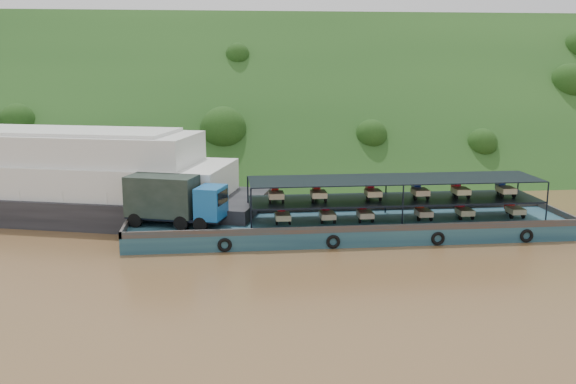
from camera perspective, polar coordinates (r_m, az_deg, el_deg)
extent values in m
plane|color=brown|center=(50.24, 2.65, -4.22)|extent=(160.00, 160.00, 0.00)
cube|color=#183914|center=(85.19, -1.06, 2.40)|extent=(140.00, 39.60, 39.60)
cube|color=#15354A|center=(51.37, 5.54, -3.21)|extent=(35.00, 7.00, 1.20)
cube|color=#592D19|center=(54.39, 4.84, -1.43)|extent=(35.00, 0.20, 0.50)
cube|color=#592D19|center=(47.94, 6.38, -3.27)|extent=(35.00, 0.20, 0.50)
cube|color=#592D19|center=(57.24, 22.88, -1.66)|extent=(0.20, 7.00, 0.50)
cube|color=#592D19|center=(50.62, -14.13, -2.75)|extent=(0.20, 7.00, 0.50)
torus|color=black|center=(46.93, -5.65, -4.72)|extent=(1.06, 0.26, 1.06)
torus|color=black|center=(47.65, 4.04, -4.44)|extent=(1.06, 0.26, 1.06)
torus|color=black|center=(49.67, 13.19, -4.05)|extent=(1.06, 0.26, 1.06)
torus|color=black|center=(52.38, 20.45, -3.67)|extent=(1.06, 0.26, 1.06)
cylinder|color=black|center=(50.33, -13.41, -2.44)|extent=(1.17, 0.73, 1.10)
cylinder|color=black|center=(52.34, -12.28, -1.85)|extent=(1.17, 0.73, 1.10)
cylinder|color=black|center=(48.78, -9.48, -2.73)|extent=(1.17, 0.73, 1.10)
cylinder|color=black|center=(50.85, -8.47, -2.10)|extent=(1.17, 0.73, 1.10)
cylinder|color=black|center=(48.21, -7.79, -2.85)|extent=(1.17, 0.73, 1.10)
cylinder|color=black|center=(50.30, -6.84, -2.21)|extent=(1.17, 0.73, 1.10)
cube|color=black|center=(50.11, -9.90, -2.16)|extent=(7.87, 4.81, 0.22)
cube|color=#165799|center=(48.77, -6.86, -0.92)|extent=(2.65, 3.12, 2.42)
cube|color=black|center=(48.37, -5.83, -0.47)|extent=(0.80, 2.10, 0.99)
cube|color=black|center=(50.20, -11.12, -0.31)|extent=(5.87, 4.27, 3.08)
cube|color=black|center=(51.65, 9.40, -0.65)|extent=(23.00, 5.00, 0.12)
cube|color=black|center=(51.33, 9.46, 1.14)|extent=(23.00, 5.00, 0.08)
cylinder|color=black|center=(47.41, -3.30, -1.64)|extent=(0.12, 0.12, 3.30)
cylinder|color=black|center=(52.28, -3.59, -0.38)|extent=(0.12, 0.12, 3.30)
cylinder|color=black|center=(49.31, 10.17, -1.28)|extent=(0.12, 0.12, 3.30)
cylinder|color=black|center=(54.01, 8.69, -0.10)|extent=(0.12, 0.12, 3.30)
cylinder|color=black|center=(53.67, 22.04, -0.91)|extent=(0.12, 0.12, 3.30)
cylinder|color=black|center=(58.02, 19.74, 0.16)|extent=(0.12, 0.12, 3.30)
cylinder|color=black|center=(51.36, -0.64, -2.17)|extent=(0.12, 0.52, 0.52)
cylinder|color=black|center=(49.57, -1.01, -2.68)|extent=(0.14, 0.52, 0.52)
cylinder|color=black|center=(49.67, 0.14, -2.65)|extent=(0.14, 0.52, 0.52)
cube|color=beige|center=(49.87, -0.47, -2.19)|extent=(1.15, 1.50, 0.44)
cube|color=red|center=(50.94, -0.60, -1.68)|extent=(0.55, 0.80, 0.80)
cube|color=red|center=(50.64, -0.58, -1.18)|extent=(0.50, 0.10, 0.10)
cylinder|color=black|center=(51.81, 3.26, -2.06)|extent=(0.12, 0.52, 0.52)
cylinder|color=black|center=(50.01, 3.03, -2.57)|extent=(0.14, 0.52, 0.52)
cylinder|color=black|center=(50.17, 4.16, -2.53)|extent=(0.14, 0.52, 0.52)
cube|color=beige|center=(50.34, 3.53, -2.08)|extent=(1.15, 1.50, 0.44)
cube|color=#AB0B1F|center=(51.40, 3.32, -1.58)|extent=(0.55, 0.80, 0.80)
cube|color=#AB0B1F|center=(51.09, 3.36, -1.08)|extent=(0.50, 0.10, 0.10)
cylinder|color=black|center=(52.38, 6.52, -1.97)|extent=(0.12, 0.52, 0.52)
cylinder|color=black|center=(50.57, 6.41, -2.46)|extent=(0.14, 0.52, 0.52)
cylinder|color=black|center=(50.79, 7.51, -2.43)|extent=(0.14, 0.52, 0.52)
cube|color=beige|center=(50.93, 6.88, -1.98)|extent=(1.15, 1.50, 0.44)
cube|color=#AD0B12|center=(51.97, 6.60, -1.49)|extent=(0.55, 0.80, 0.80)
cube|color=#AD0B12|center=(51.67, 6.66, -1.00)|extent=(0.50, 0.10, 0.10)
cylinder|color=black|center=(53.61, 11.48, -1.81)|extent=(0.12, 0.52, 0.52)
cylinder|color=black|center=(51.80, 11.55, -2.29)|extent=(0.14, 0.52, 0.52)
cylinder|color=black|center=(52.11, 12.60, -2.25)|extent=(0.14, 0.52, 0.52)
cube|color=tan|center=(52.19, 11.97, -1.82)|extent=(1.15, 1.50, 0.44)
cube|color=#B0250B|center=(53.22, 11.60, -1.34)|extent=(0.55, 0.80, 0.80)
cube|color=#B0250B|center=(52.92, 11.69, -0.86)|extent=(0.50, 0.10, 0.10)
cylinder|color=black|center=(54.73, 14.88, -1.70)|extent=(0.12, 0.52, 0.52)
cylinder|color=black|center=(52.92, 15.06, -2.16)|extent=(0.14, 0.52, 0.52)
cylinder|color=black|center=(53.29, 16.07, -2.12)|extent=(0.14, 0.52, 0.52)
cube|color=#C4BB8B|center=(53.34, 15.45, -1.70)|extent=(1.15, 1.50, 0.44)
cube|color=red|center=(54.34, 15.02, -1.23)|extent=(0.55, 0.80, 0.80)
cube|color=red|center=(54.06, 15.12, -0.76)|extent=(0.50, 0.10, 0.10)
cylinder|color=black|center=(56.39, 18.92, -1.55)|extent=(0.12, 0.52, 0.52)
cylinder|color=black|center=(54.60, 19.24, -1.99)|extent=(0.14, 0.52, 0.52)
cylinder|color=black|center=(55.03, 20.18, -1.96)|extent=(0.14, 0.52, 0.52)
cube|color=beige|center=(55.05, 19.58, -1.55)|extent=(1.15, 1.50, 0.44)
cube|color=#BD0F0C|center=(56.02, 19.09, -1.10)|extent=(0.55, 0.80, 0.80)
cube|color=#BD0F0C|center=(55.74, 19.21, -0.65)|extent=(0.50, 0.10, 0.10)
cylinder|color=black|center=(50.93, -1.22, -0.30)|extent=(0.12, 0.52, 0.52)
cylinder|color=black|center=(49.13, -1.61, -0.75)|extent=(0.14, 0.52, 0.52)
cylinder|color=black|center=(49.22, -0.45, -0.72)|extent=(0.14, 0.52, 0.52)
cube|color=#C3AF8A|center=(49.44, -1.07, -0.27)|extent=(1.15, 1.50, 0.44)
cube|color=#B3150B|center=(50.53, -1.19, 0.20)|extent=(0.55, 0.80, 0.80)
cube|color=#B3150B|center=(50.23, -1.17, 0.72)|extent=(0.50, 0.10, 0.10)
cylinder|color=black|center=(51.31, 2.48, -0.22)|extent=(0.12, 0.52, 0.52)
cylinder|color=black|center=(49.50, 2.22, -0.66)|extent=(0.14, 0.52, 0.52)
cylinder|color=black|center=(49.65, 3.36, -0.63)|extent=(0.14, 0.52, 0.52)
cube|color=beige|center=(49.84, 2.73, -0.18)|extent=(1.15, 1.50, 0.44)
cube|color=#B1100B|center=(50.92, 2.53, 0.28)|extent=(0.55, 0.80, 0.80)
cube|color=#B1100B|center=(50.63, 2.57, 0.79)|extent=(0.50, 0.10, 0.10)
cylinder|color=black|center=(52.13, 7.19, -0.11)|extent=(0.12, 0.52, 0.52)
cylinder|color=black|center=(50.31, 7.10, -0.54)|extent=(0.14, 0.52, 0.52)
cylinder|color=black|center=(50.54, 8.20, -0.51)|extent=(0.14, 0.52, 0.52)
cube|color=beige|center=(50.68, 7.57, -0.07)|extent=(1.15, 1.50, 0.44)
cube|color=red|center=(51.74, 7.28, 0.38)|extent=(0.55, 0.80, 0.80)
cube|color=red|center=(51.46, 7.34, 0.89)|extent=(0.50, 0.10, 0.10)
cylinder|color=black|center=(53.14, 11.19, -0.02)|extent=(0.12, 0.52, 0.52)
cylinder|color=black|center=(51.31, 11.25, -0.44)|extent=(0.14, 0.52, 0.52)
cylinder|color=black|center=(51.62, 12.31, -0.41)|extent=(0.14, 0.52, 0.52)
cube|color=#CCB590|center=(51.72, 11.68, 0.03)|extent=(1.15, 1.50, 0.44)
cube|color=#193398|center=(52.76, 11.31, 0.47)|extent=(0.55, 0.80, 0.80)
cube|color=#193398|center=(52.47, 11.40, 0.96)|extent=(0.50, 0.10, 0.10)
cylinder|color=black|center=(54.22, 14.55, 0.06)|extent=(0.12, 0.52, 0.52)
cylinder|color=black|center=(52.40, 14.73, -0.35)|extent=(0.14, 0.52, 0.52)
cylinder|color=black|center=(52.76, 15.74, -0.32)|extent=(0.14, 0.52, 0.52)
cube|color=beige|center=(52.83, 15.12, 0.10)|extent=(1.15, 1.50, 0.44)
cube|color=red|center=(53.84, 14.69, 0.54)|extent=(0.55, 0.80, 0.80)
cube|color=red|center=(53.57, 14.79, 1.02)|extent=(0.50, 0.10, 0.10)
cylinder|color=black|center=(55.66, 18.19, 0.14)|extent=(0.12, 0.52, 0.52)
cylinder|color=black|center=(53.85, 18.48, -0.25)|extent=(0.14, 0.52, 0.52)
cylinder|color=black|center=(54.27, 19.44, -0.23)|extent=(0.14, 0.52, 0.52)
cube|color=beige|center=(54.30, 18.83, 0.19)|extent=(1.15, 1.50, 0.44)
cube|color=navy|center=(55.29, 18.35, 0.61)|extent=(0.55, 0.80, 0.80)
cube|color=navy|center=(55.03, 18.47, 1.08)|extent=(0.50, 0.10, 0.10)
cube|color=black|center=(61.25, -20.44, -0.93)|extent=(39.72, 20.29, 2.31)
cube|color=silver|center=(60.79, -20.60, 1.38)|extent=(33.90, 17.71, 2.70)
cube|color=silver|center=(60.41, -20.78, 3.81)|extent=(28.08, 15.13, 2.51)
cube|color=silver|center=(60.25, -20.88, 5.12)|extent=(24.11, 13.10, 0.29)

